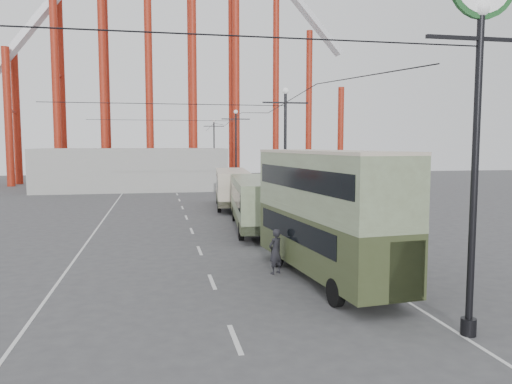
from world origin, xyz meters
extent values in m
plane|color=#434345|center=(0.00, 0.00, 0.00)|extent=(160.00, 160.00, 0.00)
cube|color=silver|center=(-1.00, 19.00, 0.01)|extent=(0.15, 82.00, 0.01)
cube|color=silver|center=(5.40, 20.00, 0.01)|extent=(0.12, 120.00, 0.01)
cube|color=silver|center=(-7.00, 20.00, 0.01)|extent=(0.12, 120.00, 0.01)
cylinder|color=black|center=(5.60, -3.00, 4.50)|extent=(0.20, 0.20, 9.00)
cylinder|color=black|center=(5.60, -3.00, 0.25)|extent=(0.44, 0.44, 0.50)
cube|color=black|center=(5.60, -3.00, 8.30)|extent=(3.20, 0.10, 0.10)
sphere|color=white|center=(5.60, -3.00, 9.10)|extent=(0.44, 0.44, 0.44)
cylinder|color=black|center=(5.60, 18.00, 4.50)|extent=(0.20, 0.20, 9.00)
cylinder|color=black|center=(5.60, 18.00, 0.25)|extent=(0.44, 0.44, 0.50)
cube|color=black|center=(5.60, 18.00, 8.30)|extent=(3.20, 0.10, 0.10)
sphere|color=white|center=(5.60, 18.00, 9.10)|extent=(0.44, 0.44, 0.44)
cylinder|color=black|center=(5.60, 40.00, 4.50)|extent=(0.20, 0.20, 9.00)
cylinder|color=black|center=(5.60, 40.00, 0.25)|extent=(0.44, 0.44, 0.50)
cube|color=black|center=(5.60, 40.00, 8.30)|extent=(3.20, 0.10, 0.10)
sphere|color=white|center=(5.60, 40.00, 9.10)|extent=(0.44, 0.44, 0.44)
cylinder|color=black|center=(5.60, 62.00, 4.50)|extent=(0.20, 0.20, 9.00)
cylinder|color=black|center=(5.60, 62.00, 0.25)|extent=(0.44, 0.44, 0.50)
cube|color=black|center=(5.60, 62.00, 8.30)|extent=(3.20, 0.10, 0.10)
sphere|color=white|center=(5.60, 62.00, 9.10)|extent=(0.44, 0.44, 0.44)
cylinder|color=maroon|center=(-22.00, 55.00, 9.00)|extent=(1.00, 1.00, 18.00)
cylinder|color=maroon|center=(-22.00, 59.00, 9.00)|extent=(1.00, 1.00, 18.00)
cylinder|color=maroon|center=(-16.00, 55.00, 13.50)|extent=(1.00, 1.00, 27.00)
cylinder|color=maroon|center=(-16.00, 59.00, 13.50)|extent=(1.00, 1.00, 27.00)
cylinder|color=maroon|center=(-10.00, 55.00, 18.00)|extent=(1.00, 1.00, 36.00)
cylinder|color=maroon|center=(-10.00, 59.00, 18.00)|extent=(1.00, 1.00, 36.00)
cylinder|color=maroon|center=(-4.00, 55.00, 22.50)|extent=(1.00, 1.00, 45.00)
cylinder|color=maroon|center=(-4.00, 59.00, 22.50)|extent=(1.00, 1.00, 45.00)
cylinder|color=maroon|center=(2.00, 59.00, 26.00)|extent=(1.00, 1.00, 52.00)
cylinder|color=maroon|center=(14.00, 56.00, 15.00)|extent=(0.90, 0.90, 30.00)
cylinder|color=maroon|center=(19.00, 56.00, 11.00)|extent=(0.90, 0.90, 22.00)
cylinder|color=maroon|center=(24.00, 56.00, 7.00)|extent=(0.90, 0.90, 14.00)
cube|color=silver|center=(19.00, 56.00, 24.00)|extent=(9.89, 2.00, 10.87)
cube|color=#9D9D98|center=(-6.00, 47.00, 2.50)|extent=(22.00, 10.00, 5.00)
cube|color=#353D21|center=(3.52, 3.35, 1.60)|extent=(3.42, 9.91, 2.14)
cube|color=black|center=(3.52, 3.35, 2.04)|extent=(3.26, 7.99, 0.87)
cube|color=#6D7958|center=(3.52, 3.35, 2.82)|extent=(3.44, 9.92, 0.29)
cube|color=#6D7958|center=(3.52, 3.35, 4.03)|extent=(3.42, 9.91, 2.14)
cube|color=black|center=(3.52, 3.35, 4.13)|extent=(3.40, 9.34, 0.83)
cube|color=beige|center=(3.52, 3.35, 5.16)|extent=(3.44, 9.92, 0.12)
cylinder|color=black|center=(2.14, 5.94, 0.49)|extent=(0.37, 0.99, 0.97)
cylinder|color=black|center=(4.33, 6.17, 0.49)|extent=(0.37, 0.99, 0.97)
cylinder|color=black|center=(2.75, 0.15, 0.49)|extent=(0.37, 0.99, 0.97)
cylinder|color=black|center=(4.93, 0.37, 0.49)|extent=(0.37, 0.99, 0.97)
cube|color=#6D7958|center=(3.13, 16.06, 1.83)|extent=(3.74, 11.69, 2.51)
cube|color=black|center=(3.13, 16.06, 2.25)|extent=(3.65, 10.45, 0.99)
cube|color=#353D21|center=(3.13, 16.06, 0.84)|extent=(3.77, 11.69, 0.52)
cube|color=#6D7958|center=(3.13, 16.06, 3.16)|extent=(3.76, 11.69, 0.17)
cylinder|color=black|center=(2.27, 19.40, 0.52)|extent=(0.39, 1.07, 1.04)
cylinder|color=black|center=(4.62, 19.16, 0.52)|extent=(0.39, 1.07, 1.04)
cylinder|color=black|center=(1.59, 12.54, 0.52)|extent=(0.39, 1.07, 1.04)
cylinder|color=black|center=(3.94, 12.31, 0.52)|extent=(0.39, 1.07, 1.04)
cube|color=beige|center=(3.28, 27.44, 1.82)|extent=(3.64, 10.62, 2.50)
cube|color=black|center=(3.28, 27.44, 2.24)|extent=(3.55, 9.38, 0.99)
cube|color=#353D21|center=(3.28, 27.44, 0.83)|extent=(3.67, 10.62, 0.52)
cube|color=beige|center=(3.28, 27.44, 3.15)|extent=(3.66, 10.62, 0.17)
cylinder|color=black|center=(2.38, 30.25, 0.52)|extent=(0.40, 1.06, 1.04)
cylinder|color=black|center=(4.72, 30.01, 0.52)|extent=(0.40, 1.06, 1.04)
cylinder|color=black|center=(1.79, 24.45, 0.52)|extent=(0.40, 1.06, 1.04)
cylinder|color=black|center=(4.13, 24.21, 0.52)|extent=(0.40, 1.06, 1.04)
imported|color=black|center=(1.76, 4.74, 0.96)|extent=(0.84, 0.77, 1.92)
camera|label=1|loc=(-3.04, -15.39, 5.44)|focal=35.00mm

